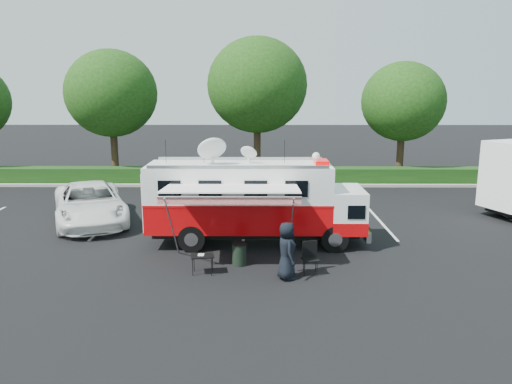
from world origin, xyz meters
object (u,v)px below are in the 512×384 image
folding_table (202,257)px  trash_bin (239,254)px  command_truck (254,201)px  white_suv (91,222)px

folding_table → trash_bin: 1.40m
command_truck → folding_table: size_ratio=10.25×
white_suv → folding_table: (5.60, -6.10, 0.57)m
command_truck → folding_table: command_truck is taller
folding_table → trash_bin: trash_bin is taller
trash_bin → white_suv: bearing=141.8°
command_truck → white_suv: command_truck is taller
trash_bin → folding_table: bearing=-145.2°
command_truck → white_suv: size_ratio=1.33×
white_suv → trash_bin: size_ratio=8.03×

